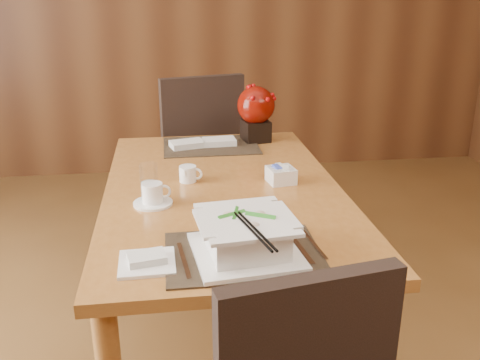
{
  "coord_description": "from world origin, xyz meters",
  "views": [
    {
      "loc": [
        -0.2,
        -1.31,
        1.49
      ],
      "look_at": [
        0.03,
        0.35,
        0.87
      ],
      "focal_mm": 40.0,
      "sensor_mm": 36.0,
      "label": 1
    }
  ],
  "objects": [
    {
      "name": "dining_table",
      "position": [
        0.0,
        0.6,
        0.65
      ],
      "size": [
        0.9,
        1.5,
        0.75
      ],
      "color": "#A8692E",
      "rests_on": "ground"
    },
    {
      "name": "placemat_near",
      "position": [
        0.0,
        0.05,
        0.75
      ],
      "size": [
        0.45,
        0.33,
        0.01
      ],
      "primitive_type": "cube",
      "color": "black",
      "rests_on": "dining_table"
    },
    {
      "name": "placemat_far",
      "position": [
        0.0,
        1.15,
        0.75
      ],
      "size": [
        0.45,
        0.33,
        0.01
      ],
      "primitive_type": "cube",
      "color": "black",
      "rests_on": "dining_table"
    },
    {
      "name": "soup_setting",
      "position": [
        0.01,
        0.05,
        0.81
      ],
      "size": [
        0.33,
        0.33,
        0.12
      ],
      "rotation": [
        0.0,
        0.0,
        0.11
      ],
      "color": "white",
      "rests_on": "dining_table"
    },
    {
      "name": "coffee_cup",
      "position": [
        -0.27,
        0.47,
        0.78
      ],
      "size": [
        0.14,
        0.14,
        0.08
      ],
      "rotation": [
        0.0,
        0.0,
        0.02
      ],
      "color": "white",
      "rests_on": "dining_table"
    },
    {
      "name": "water_glass",
      "position": [
        -0.28,
        0.48,
        0.82
      ],
      "size": [
        0.07,
        0.07,
        0.15
      ],
      "primitive_type": "cylinder",
      "rotation": [
        0.0,
        0.0,
        -0.09
      ],
      "color": "white",
      "rests_on": "dining_table"
    },
    {
      "name": "creamer_jug",
      "position": [
        -0.13,
        0.68,
        0.78
      ],
      "size": [
        0.11,
        0.11,
        0.06
      ],
      "primitive_type": null,
      "rotation": [
        0.0,
        0.0,
        -0.38
      ],
      "color": "white",
      "rests_on": "dining_table"
    },
    {
      "name": "sugar_caddy",
      "position": [
        0.23,
        0.62,
        0.78
      ],
      "size": [
        0.11,
        0.11,
        0.06
      ],
      "primitive_type": "cube",
      "rotation": [
        0.0,
        0.0,
        0.16
      ],
      "color": "white",
      "rests_on": "dining_table"
    },
    {
      "name": "berry_decor",
      "position": [
        0.23,
        1.22,
        0.9
      ],
      "size": [
        0.19,
        0.19,
        0.27
      ],
      "rotation": [
        0.0,
        0.0,
        0.19
      ],
      "color": "black",
      "rests_on": "dining_table"
    },
    {
      "name": "napkins_far",
      "position": [
        -0.03,
        1.15,
        0.77
      ],
      "size": [
        0.32,
        0.15,
        0.03
      ],
      "primitive_type": null,
      "rotation": [
        0.0,
        0.0,
        0.14
      ],
      "color": "silver",
      "rests_on": "dining_table"
    },
    {
      "name": "bread_plate",
      "position": [
        -0.28,
        0.03,
        0.76
      ],
      "size": [
        0.16,
        0.16,
        0.01
      ],
      "primitive_type": "cube",
      "rotation": [
        0.0,
        0.0,
        0.02
      ],
      "color": "white",
      "rests_on": "dining_table"
    },
    {
      "name": "far_chair",
      "position": [
        -0.04,
        1.61,
        0.58
      ],
      "size": [
        0.58,
        0.58,
        1.03
      ],
      "rotation": [
        0.0,
        0.0,
        3.39
      ],
      "color": "black",
      "rests_on": "ground"
    }
  ]
}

